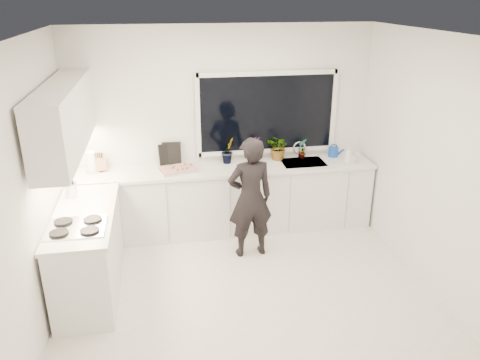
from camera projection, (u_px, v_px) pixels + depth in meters
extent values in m
cube|color=beige|center=(246.00, 290.00, 5.17)|extent=(4.00, 3.50, 0.02)
cube|color=white|center=(223.00, 129.00, 6.27)|extent=(4.00, 0.02, 2.70)
cube|color=white|center=(35.00, 190.00, 4.34)|extent=(0.02, 3.50, 2.70)
cube|color=white|center=(432.00, 164.00, 4.98)|extent=(0.02, 3.50, 2.70)
cube|color=white|center=(248.00, 34.00, 4.15)|extent=(4.00, 3.50, 0.02)
cube|color=black|center=(267.00, 113.00, 6.26)|extent=(1.80, 0.02, 1.00)
cube|color=white|center=(227.00, 200.00, 6.32)|extent=(3.92, 0.58, 0.88)
cube|color=white|center=(89.00, 253.00, 5.05)|extent=(0.58, 1.60, 0.88)
cube|color=silver|center=(226.00, 169.00, 6.14)|extent=(3.94, 0.62, 0.04)
cube|color=silver|center=(84.00, 214.00, 4.88)|extent=(0.62, 1.60, 0.04)
cube|color=white|center=(65.00, 118.00, 4.82)|extent=(0.34, 2.10, 0.70)
cube|color=silver|center=(303.00, 166.00, 6.33)|extent=(0.58, 0.42, 0.14)
cylinder|color=silver|center=(299.00, 150.00, 6.46)|extent=(0.03, 0.03, 0.22)
cube|color=black|center=(76.00, 227.00, 4.54)|extent=(0.56, 0.48, 0.03)
imported|color=black|center=(250.00, 198.00, 5.61)|extent=(0.59, 0.42, 1.52)
cube|color=#B3B4B8|center=(178.00, 170.00, 6.01)|extent=(0.55, 0.46, 0.03)
cube|color=#BC3719|center=(178.00, 168.00, 6.00)|extent=(0.50, 0.41, 0.01)
cylinder|color=#123FA9|center=(333.00, 152.00, 6.51)|extent=(0.18, 0.18, 0.13)
cylinder|color=silver|center=(92.00, 163.00, 5.91)|extent=(0.11, 0.11, 0.26)
cube|color=#966245|center=(100.00, 163.00, 5.97)|extent=(0.14, 0.12, 0.22)
cylinder|color=silver|center=(71.00, 190.00, 5.22)|extent=(0.16, 0.16, 0.16)
cube|color=black|center=(167.00, 154.00, 6.19)|extent=(0.22, 0.07, 0.28)
cube|color=black|center=(172.00, 153.00, 6.20)|extent=(0.25, 0.04, 0.30)
imported|color=#26662D|center=(228.00, 151.00, 6.23)|extent=(0.24, 0.24, 0.34)
imported|color=#26662D|center=(254.00, 149.00, 6.29)|extent=(0.22, 0.22, 0.34)
imported|color=#26662D|center=(279.00, 148.00, 6.35)|extent=(0.41, 0.41, 0.34)
imported|color=#26662D|center=(302.00, 149.00, 6.41)|extent=(0.12, 0.16, 0.27)
imported|color=#D8BF66|center=(349.00, 154.00, 6.22)|extent=(0.15, 0.15, 0.27)
imported|color=#D8BF66|center=(351.00, 157.00, 6.24)|extent=(0.09, 0.09, 0.18)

